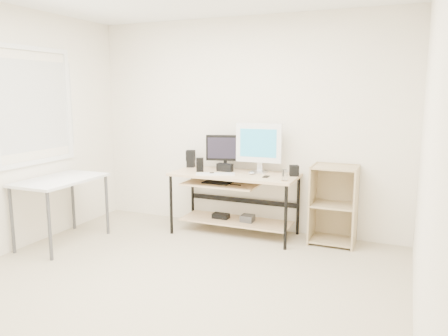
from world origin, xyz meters
name	(u,v)px	position (x,y,z in m)	size (l,w,h in m)	color
room	(149,139)	(-0.14, 0.04, 1.32)	(4.01, 4.01, 2.62)	#BAAC8F
desk	(233,190)	(-0.03, 1.66, 0.54)	(1.50, 0.65, 0.75)	#D7B788
side_table	(61,186)	(-1.68, 0.60, 0.67)	(0.60, 1.00, 0.75)	white
shelf_unit	(334,204)	(1.15, 1.82, 0.45)	(0.50, 0.40, 0.90)	tan
black_monitor	(225,150)	(-0.19, 1.83, 1.00)	(0.47, 0.20, 0.43)	black
white_imac	(259,144)	(0.25, 1.81, 1.09)	(0.55, 0.18, 0.59)	silver
keyboard	(215,174)	(-0.18, 1.49, 0.76)	(0.45, 0.13, 0.02)	white
mouse	(252,173)	(0.21, 1.67, 0.77)	(0.06, 0.10, 0.03)	#B8B8BD
center_speaker	(225,167)	(-0.16, 1.73, 0.80)	(0.19, 0.09, 0.10)	black
speaker_left	(191,158)	(-0.68, 1.85, 0.86)	(0.14, 0.14, 0.22)	black
speaker_right	(294,171)	(0.69, 1.78, 0.81)	(0.10, 0.10, 0.12)	black
audio_controller	(200,165)	(-0.43, 1.60, 0.84)	(0.09, 0.05, 0.17)	black
volume_puck	(212,173)	(-0.22, 1.50, 0.76)	(0.05, 0.05, 0.02)	black
smartphone	(266,177)	(0.41, 1.59, 0.75)	(0.06, 0.11, 0.01)	black
coaster	(285,181)	(0.67, 1.46, 0.75)	(0.08, 0.08, 0.01)	#A37B49
drinking_glass	(285,175)	(0.67, 1.46, 0.82)	(0.06, 0.06, 0.12)	white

